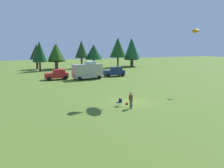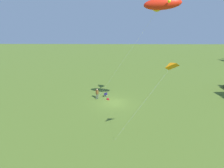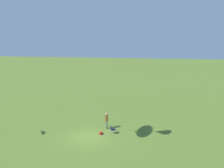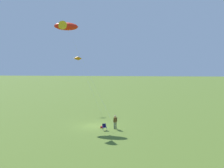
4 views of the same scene
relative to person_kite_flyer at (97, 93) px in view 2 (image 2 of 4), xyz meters
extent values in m
plane|color=#536E26|center=(1.38, 2.65, -1.02)|extent=(160.00, 160.00, 0.00)
cylinder|color=#454F43|center=(0.04, -0.10, -0.60)|extent=(0.14, 0.14, 0.85)
cylinder|color=#454F43|center=(-0.04, 0.10, -0.60)|extent=(0.14, 0.14, 0.85)
cylinder|color=brown|center=(0.00, 0.00, 0.14)|extent=(0.44, 0.44, 0.62)
sphere|color=tan|center=(0.00, 0.00, 0.60)|extent=(0.24, 0.24, 0.24)
cylinder|color=brown|center=(0.02, -0.21, 0.17)|extent=(0.12, 0.13, 0.55)
cylinder|color=brown|center=(-0.13, 0.17, 0.17)|extent=(0.14, 0.18, 0.56)
cube|color=#19174B|center=(-0.87, 1.26, -0.60)|extent=(0.61, 0.61, 0.04)
cube|color=#19174B|center=(-0.67, 1.33, -0.40)|extent=(0.19, 0.47, 0.40)
cylinder|color=#A5A8AD|center=(-1.01, 0.99, -0.81)|extent=(0.03, 0.03, 0.42)
cylinder|color=#A5A8AD|center=(-1.14, 1.39, -0.81)|extent=(0.03, 0.03, 0.42)
cylinder|color=#A5A8AD|center=(-0.61, 1.12, -0.81)|extent=(0.03, 0.03, 0.42)
cylinder|color=#A5A8AD|center=(-0.74, 1.52, -0.81)|extent=(0.03, 0.03, 0.42)
cube|color=#A4131C|center=(0.29, 1.70, -0.91)|extent=(0.34, 0.38, 0.22)
ellipsoid|color=red|center=(6.62, 7.38, 12.20)|extent=(2.04, 3.90, 1.36)
cone|color=yellow|center=(4.98, 7.38, 12.20)|extent=(1.27, 1.20, 1.20)
sphere|color=yellow|center=(7.62, 7.75, 12.34)|extent=(0.29, 0.29, 0.29)
cylinder|color=silver|center=(3.30, 3.64, 5.59)|extent=(6.65, 7.50, 13.23)
cylinder|color=#4C3823|center=(-0.02, -0.10, -1.02)|extent=(0.04, 0.04, 0.01)
pyramid|color=orange|center=(13.03, 6.71, 7.53)|extent=(1.13, 1.26, 0.71)
cylinder|color=silver|center=(11.78, 4.74, 3.19)|extent=(2.75, 4.09, 8.42)
cylinder|color=#4C3823|center=(10.41, 2.70, -1.02)|extent=(0.04, 0.04, 0.01)
camera|label=1|loc=(-11.45, -24.38, 5.85)|focal=42.00mm
camera|label=2|loc=(25.47, 2.69, 10.37)|focal=28.00mm
camera|label=3|loc=(-4.45, 26.17, 9.12)|focal=42.00mm
camera|label=4|loc=(-38.20, -1.75, 8.76)|focal=50.00mm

